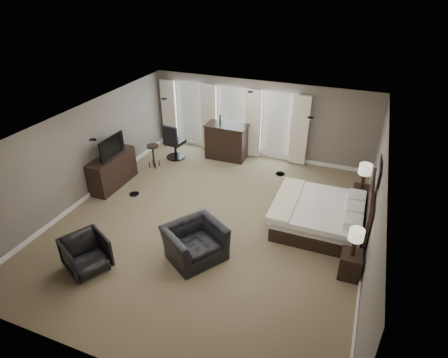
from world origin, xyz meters
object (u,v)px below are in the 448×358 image
(bed, at_px, (320,204))
(nightstand_near, at_px, (350,264))
(tv, at_px, (110,153))
(bar_stool_right, at_px, (234,149))
(bar_stool_left, at_px, (154,156))
(lamp_far, at_px, (364,176))
(nightstand_far, at_px, (360,196))
(armchair_far, at_px, (86,253))
(bar_counter, at_px, (226,142))
(lamp_near, at_px, (355,242))
(desk_chair, at_px, (175,141))
(dresser, at_px, (113,170))
(armchair_near, at_px, (195,237))

(bed, height_order, nightstand_near, bed)
(tv, xyz_separation_m, bar_stool_right, (2.75, 2.97, -0.67))
(bar_stool_left, bearing_deg, lamp_far, 0.94)
(bar_stool_right, bearing_deg, nightstand_far, -18.92)
(nightstand_near, height_order, armchair_far, armchair_far)
(lamp_far, relative_size, bar_counter, 0.51)
(nightstand_far, bearing_deg, bed, -121.54)
(nightstand_near, xyz_separation_m, bar_counter, (-4.45, 4.30, 0.32))
(nightstand_near, distance_m, armchair_far, 5.60)
(nightstand_near, xyz_separation_m, lamp_far, (0.00, 2.90, 0.62))
(bar_stool_right, bearing_deg, bed, -41.30)
(lamp_near, height_order, desk_chair, desk_chair)
(lamp_near, xyz_separation_m, dresser, (-6.92, 1.36, -0.39))
(bar_stool_right, height_order, desk_chair, desk_chair)
(lamp_near, bearing_deg, nightstand_far, 90.00)
(lamp_near, bearing_deg, dresser, 168.87)
(nightstand_far, height_order, bar_counter, bar_counter)
(bed, xyz_separation_m, desk_chair, (-5.18, 2.22, -0.08))
(nightstand_near, relative_size, bar_stool_left, 0.72)
(bed, relative_size, nightstand_far, 3.96)
(bed, distance_m, armchair_far, 5.50)
(bed, height_order, lamp_far, bed)
(bed, distance_m, tv, 6.04)
(nightstand_far, xyz_separation_m, bar_stool_right, (-4.17, 1.43, 0.09))
(dresser, height_order, bar_stool_left, dresser)
(bar_stool_left, bearing_deg, bed, -13.72)
(bed, height_order, armchair_near, bed)
(nightstand_near, xyz_separation_m, bar_stool_right, (-4.17, 4.33, 0.09))
(tv, distance_m, armchair_far, 3.67)
(tv, relative_size, bar_counter, 0.77)
(lamp_near, bearing_deg, bar_stool_left, 156.41)
(lamp_near, distance_m, bar_stool_right, 6.03)
(bed, bearing_deg, armchair_far, -142.92)
(bed, distance_m, lamp_far, 1.71)
(armchair_far, height_order, bar_stool_left, armchair_far)
(lamp_near, height_order, armchair_far, lamp_near)
(bed, xyz_separation_m, bar_stool_right, (-3.28, 2.88, -0.32))
(bed, xyz_separation_m, nightstand_near, (0.89, -1.45, -0.41))
(nightstand_far, height_order, lamp_far, lamp_far)
(bar_counter, distance_m, bar_stool_right, 0.37)
(nightstand_near, bearing_deg, bed, 121.54)
(nightstand_near, relative_size, lamp_far, 0.80)
(dresser, height_order, armchair_far, dresser)
(bar_counter, relative_size, bar_stool_left, 1.77)
(nightstand_far, bearing_deg, armchair_far, -137.92)
(bed, distance_m, bar_stool_right, 4.37)
(nightstand_far, relative_size, bar_stool_right, 0.74)
(dresser, relative_size, bar_stool_right, 2.26)
(tv, height_order, bar_stool_right, tv)
(nightstand_near, height_order, nightstand_far, nightstand_near)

